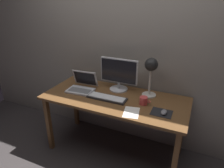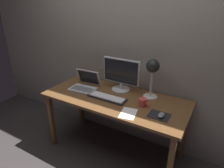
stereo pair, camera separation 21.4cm
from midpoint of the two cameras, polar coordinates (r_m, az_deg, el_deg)
ground_plane at (r=2.68m, az=-1.71°, el=-17.98°), size 4.80×4.80×0.00m
back_wall at (r=2.41m, az=2.12°, el=12.17°), size 4.80×0.06×2.60m
desk at (r=2.30m, az=-1.91°, el=-5.58°), size 1.60×0.70×0.74m
monitor at (r=2.36m, az=-0.67°, el=2.89°), size 0.45×0.22×0.38m
keyboard_main at (r=2.23m, az=-4.22°, el=-3.94°), size 0.44×0.14×0.03m
laptop at (r=2.46m, az=-10.73°, el=-0.22°), size 0.33×0.30×0.22m
desk_lamp at (r=2.19m, az=8.16°, el=4.21°), size 0.16×0.16×0.44m
mousepad at (r=2.01m, az=10.77°, el=-8.00°), size 0.20×0.16×0.00m
mouse at (r=1.99m, az=11.39°, el=-7.85°), size 0.06×0.10×0.03m
coffee_mug at (r=2.11m, az=6.03°, el=-4.75°), size 0.12×0.08×0.08m
paper_sheet_near_mouse at (r=1.98m, az=2.36°, el=-8.04°), size 0.19×0.23×0.00m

